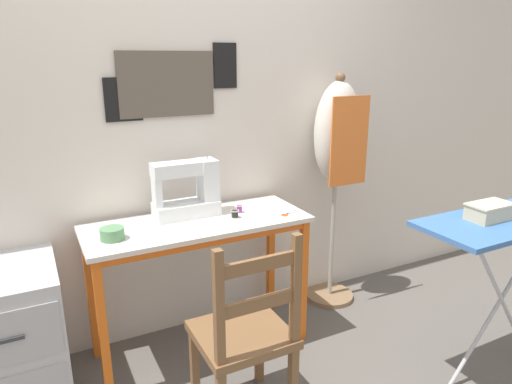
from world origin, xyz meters
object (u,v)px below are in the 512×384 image
at_px(thread_spool_mid_table, 239,209).
at_px(wooden_chair, 245,336).
at_px(sewing_machine, 190,190).
at_px(storage_box, 490,211).
at_px(filing_cabinet, 16,336).
at_px(thread_spool_near_machine, 235,214).
at_px(scissors, 288,214).
at_px(dress_form, 337,145).
at_px(fabric_bowl, 112,233).

xyz_separation_m(thread_spool_mid_table, wooden_chair, (-0.27, -0.61, -0.35)).
distance_m(sewing_machine, storage_box, 1.47).
bearing_deg(filing_cabinet, thread_spool_near_machine, -2.76).
distance_m(thread_spool_mid_table, filing_cabinet, 1.24).
xyz_separation_m(thread_spool_mid_table, storage_box, (0.87, -0.88, 0.12)).
height_order(scissors, wooden_chair, wooden_chair).
height_order(wooden_chair, storage_box, storage_box).
bearing_deg(sewing_machine, storage_box, -40.44).
relative_size(thread_spool_near_machine, thread_spool_mid_table, 1.06).
relative_size(sewing_machine, filing_cabinet, 0.53).
xyz_separation_m(thread_spool_mid_table, filing_cabinet, (-1.16, -0.01, -0.44)).
height_order(thread_spool_near_machine, filing_cabinet, thread_spool_near_machine).
xyz_separation_m(sewing_machine, storage_box, (1.12, -0.96, -0.00)).
relative_size(thread_spool_mid_table, filing_cabinet, 0.06).
bearing_deg(sewing_machine, filing_cabinet, -174.37).
distance_m(scissors, thread_spool_near_machine, 0.29).
bearing_deg(filing_cabinet, dress_form, 3.31).
height_order(fabric_bowl, dress_form, dress_form).
bearing_deg(wooden_chair, thread_spool_mid_table, 66.58).
height_order(thread_spool_near_machine, thread_spool_mid_table, thread_spool_mid_table).
height_order(dress_form, storage_box, dress_form).
bearing_deg(storage_box, scissors, 131.27).
relative_size(fabric_bowl, filing_cabinet, 0.17).
bearing_deg(fabric_bowl, thread_spool_near_machine, 1.06).
bearing_deg(thread_spool_mid_table, dress_form, 7.73).
bearing_deg(storage_box, thread_spool_mid_table, 134.59).
relative_size(scissors, thread_spool_mid_table, 3.11).
bearing_deg(fabric_bowl, dress_form, 7.00).
relative_size(sewing_machine, fabric_bowl, 3.21).
bearing_deg(dress_form, scissors, -153.90).
relative_size(sewing_machine, scissors, 2.78).
bearing_deg(storage_box, thread_spool_near_machine, 138.61).
distance_m(dress_form, storage_box, 1.00).
xyz_separation_m(thread_spool_near_machine, filing_cabinet, (-1.10, 0.05, -0.44)).
bearing_deg(dress_form, storage_box, -81.50).
relative_size(thread_spool_mid_table, wooden_chair, 0.05).
height_order(filing_cabinet, storage_box, storage_box).
xyz_separation_m(scissors, storage_box, (0.64, -0.73, 0.14)).
distance_m(wooden_chair, filing_cabinet, 1.08).
distance_m(filing_cabinet, storage_box, 2.27).
height_order(fabric_bowl, thread_spool_near_machine, fabric_bowl).
distance_m(sewing_machine, scissors, 0.55).
xyz_separation_m(thread_spool_near_machine, thread_spool_mid_table, (0.06, 0.06, 0.00)).
bearing_deg(thread_spool_near_machine, filing_cabinet, 177.24).
xyz_separation_m(fabric_bowl, dress_form, (1.42, 0.17, 0.27)).
bearing_deg(wooden_chair, filing_cabinet, 146.09).
height_order(thread_spool_mid_table, storage_box, storage_box).
bearing_deg(storage_box, filing_cabinet, 156.82).
relative_size(wooden_chair, filing_cabinet, 1.35).
relative_size(scissors, storage_box, 0.60).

